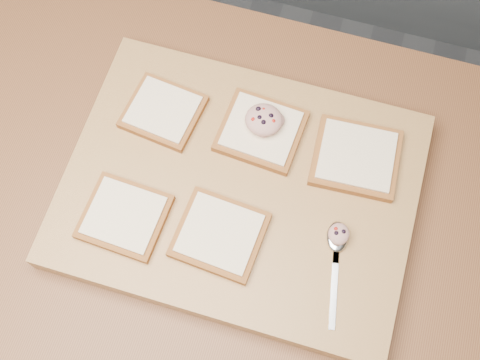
# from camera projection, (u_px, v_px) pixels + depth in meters

# --- Properties ---
(ground) EXTENTS (4.00, 4.00, 0.00)m
(ground) POSITION_uv_depth(u_px,v_px,m) (294.00, 337.00, 1.74)
(ground) COLOR #515459
(ground) RESTS_ON ground
(island_counter) EXTENTS (2.00, 0.80, 0.90)m
(island_counter) POSITION_uv_depth(u_px,v_px,m) (311.00, 311.00, 1.32)
(island_counter) COLOR slate
(island_counter) RESTS_ON ground
(cutting_board) EXTENTS (0.52, 0.40, 0.04)m
(cutting_board) POSITION_uv_depth(u_px,v_px,m) (240.00, 190.00, 0.92)
(cutting_board) COLOR tan
(cutting_board) RESTS_ON island_counter
(bread_far_left) EXTENTS (0.12, 0.12, 0.02)m
(bread_far_left) POSITION_uv_depth(u_px,v_px,m) (163.00, 111.00, 0.94)
(bread_far_left) COLOR #945826
(bread_far_left) RESTS_ON cutting_board
(bread_far_center) EXTENTS (0.13, 0.12, 0.02)m
(bread_far_center) POSITION_uv_depth(u_px,v_px,m) (261.00, 131.00, 0.93)
(bread_far_center) COLOR #945826
(bread_far_center) RESTS_ON cutting_board
(bread_far_right) EXTENTS (0.13, 0.12, 0.02)m
(bread_far_right) POSITION_uv_depth(u_px,v_px,m) (356.00, 157.00, 0.91)
(bread_far_right) COLOR #945826
(bread_far_right) RESTS_ON cutting_board
(bread_near_left) EXTENTS (0.12, 0.11, 0.02)m
(bread_near_left) POSITION_uv_depth(u_px,v_px,m) (124.00, 216.00, 0.87)
(bread_near_left) COLOR #945826
(bread_near_left) RESTS_ON cutting_board
(bread_near_center) EXTENTS (0.13, 0.12, 0.02)m
(bread_near_center) POSITION_uv_depth(u_px,v_px,m) (220.00, 234.00, 0.86)
(bread_near_center) COLOR #945826
(bread_near_center) RESTS_ON cutting_board
(tuna_salad_dollop) EXTENTS (0.06, 0.05, 0.03)m
(tuna_salad_dollop) POSITION_uv_depth(u_px,v_px,m) (264.00, 120.00, 0.91)
(tuna_salad_dollop) COLOR tan
(tuna_salad_dollop) RESTS_ON bread_far_center
(spoon) EXTENTS (0.05, 0.16, 0.01)m
(spoon) POSITION_uv_depth(u_px,v_px,m) (337.00, 244.00, 0.86)
(spoon) COLOR silver
(spoon) RESTS_ON cutting_board
(spoon_salad) EXTENTS (0.03, 0.03, 0.02)m
(spoon_salad) POSITION_uv_depth(u_px,v_px,m) (339.00, 234.00, 0.85)
(spoon_salad) COLOR tan
(spoon_salad) RESTS_ON spoon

